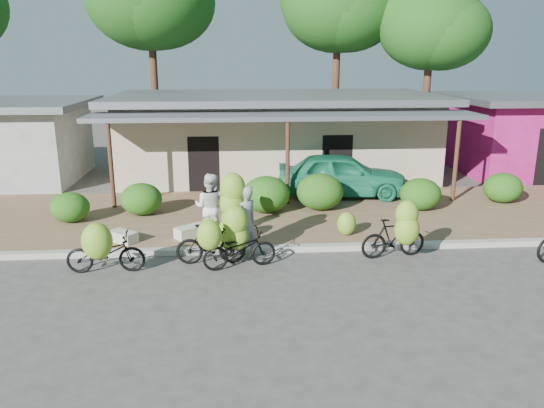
{
  "coord_description": "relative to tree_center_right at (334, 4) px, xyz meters",
  "views": [
    {
      "loc": [
        -1.73,
        -10.65,
        4.79
      ],
      "look_at": [
        -0.79,
        2.23,
        1.2
      ],
      "focal_mm": 35.0,
      "sensor_mm": 36.0,
      "label": 1
    }
  ],
  "objects": [
    {
      "name": "hedge_1",
      "position": [
        -7.88,
        -11.42,
        -6.66
      ],
      "size": [
        1.26,
        1.13,
        0.98
      ],
      "primitive_type": "ellipsoid",
      "color": "#175513",
      "rests_on": "sidewalk"
    },
    {
      "name": "loose_banana_b",
      "position": [
        -5.69,
        -14.06,
        -6.81
      ],
      "size": [
        0.54,
        0.46,
        0.67
      ],
      "primitive_type": "ellipsoid",
      "color": "#6FAD2B",
      "rests_on": "sidewalk"
    },
    {
      "name": "sidewalk",
      "position": [
        -3.31,
        -11.61,
        -7.21
      ],
      "size": [
        60.0,
        6.0,
        0.12
      ],
      "primitive_type": "cube",
      "color": "#8C6A4B",
      "rests_on": "ground"
    },
    {
      "name": "hedge_3",
      "position": [
        -2.35,
        -11.24,
        -6.57
      ],
      "size": [
        1.48,
        1.33,
        1.15
      ],
      "primitive_type": "ellipsoid",
      "color": "#175513",
      "rests_on": "sidewalk"
    },
    {
      "name": "bike_left",
      "position": [
        -5.63,
        -15.44,
        -6.68
      ],
      "size": [
        1.66,
        1.13,
        1.3
      ],
      "rotation": [
        0.0,
        0.0,
        1.58
      ],
      "color": "black",
      "rests_on": "ground"
    },
    {
      "name": "sack_far",
      "position": [
        -7.97,
        -13.91,
        -7.01
      ],
      "size": [
        0.83,
        0.75,
        0.28
      ],
      "primitive_type": "cube",
      "rotation": [
        0.0,
        0.0,
        -0.64
      ],
      "color": "beige",
      "rests_on": "sidewalk"
    },
    {
      "name": "hedge_2",
      "position": [
        -4.06,
        -11.43,
        -6.58
      ],
      "size": [
        1.46,
        1.31,
        1.14
      ],
      "primitive_type": "ellipsoid",
      "color": "#175513",
      "rests_on": "sidewalk"
    },
    {
      "name": "bike_far_left",
      "position": [
        -8.01,
        -15.81,
        -6.68
      ],
      "size": [
        1.78,
        1.25,
        1.4
      ],
      "rotation": [
        0.0,
        0.0,
        1.58
      ],
      "color": "black",
      "rests_on": "ground"
    },
    {
      "name": "shop_pink",
      "position": [
        7.19,
        -5.62,
        -5.6
      ],
      "size": [
        6.0,
        6.0,
        3.25
      ],
      "color": "#BC1D86",
      "rests_on": "ground"
    },
    {
      "name": "ground",
      "position": [
        -3.31,
        -16.61,
        -7.27
      ],
      "size": [
        100.0,
        100.0,
        0.0
      ],
      "primitive_type": "plane",
      "color": "#42403E",
      "rests_on": "ground"
    },
    {
      "name": "sack_near",
      "position": [
        -6.23,
        -13.64,
        -7.0
      ],
      "size": [
        0.92,
        0.84,
        0.3
      ],
      "primitive_type": "cube",
      "rotation": [
        0.0,
        0.0,
        0.66
      ],
      "color": "beige",
      "rests_on": "sidewalk"
    },
    {
      "name": "teal_van",
      "position": [
        -1.34,
        -9.61,
        -6.4
      ],
      "size": [
        4.57,
        2.19,
        1.51
      ],
      "primitive_type": "imported",
      "rotation": [
        0.0,
        0.0,
        1.48
      ],
      "color": "#1C7E59",
      "rests_on": "sidewalk"
    },
    {
      "name": "hedge_0",
      "position": [
        -9.84,
        -12.02,
        -6.71
      ],
      "size": [
        1.13,
        1.02,
        0.88
      ],
      "primitive_type": "ellipsoid",
      "color": "#175513",
      "rests_on": "sidewalk"
    },
    {
      "name": "loose_banana_a",
      "position": [
        -5.01,
        -13.96,
        -6.79
      ],
      "size": [
        0.58,
        0.49,
        0.72
      ],
      "primitive_type": "ellipsoid",
      "color": "#6FAD2B",
      "rests_on": "sidewalk"
    },
    {
      "name": "bike_right",
      "position": [
        -1.14,
        -15.41,
        -6.58
      ],
      "size": [
        1.72,
        1.25,
        1.62
      ],
      "rotation": [
        0.0,
        0.0,
        1.72
      ],
      "color": "black",
      "rests_on": "ground"
    },
    {
      "name": "loose_banana_c",
      "position": [
        -2.03,
        -13.8,
        -6.83
      ],
      "size": [
        0.52,
        0.44,
        0.65
      ],
      "primitive_type": "ellipsoid",
      "color": "#6FAD2B",
      "rests_on": "sidewalk"
    },
    {
      "name": "curb",
      "position": [
        -3.31,
        -14.61,
        -7.19
      ],
      "size": [
        60.0,
        0.25,
        0.15
      ],
      "primitive_type": "cube",
      "color": "#A8A399",
      "rests_on": "ground"
    },
    {
      "name": "bike_center",
      "position": [
        -5.02,
        -15.35,
        -6.42
      ],
      "size": [
        1.85,
        1.34,
        2.17
      ],
      "rotation": [
        0.0,
        0.0,
        1.81
      ],
      "color": "black",
      "rests_on": "ground"
    },
    {
      "name": "shop_main",
      "position": [
        -3.31,
        -5.68,
        -5.55
      ],
      "size": [
        13.0,
        8.5,
        3.35
      ],
      "color": "#BFAF90",
      "rests_on": "ground"
    },
    {
      "name": "hedge_5",
      "position": [
        3.83,
        -10.84,
        -6.65
      ],
      "size": [
        1.27,
        1.14,
        0.99
      ],
      "primitive_type": "ellipsoid",
      "color": "#175513",
      "rests_on": "sidewalk"
    },
    {
      "name": "vendor",
      "position": [
        -4.8,
        -15.11,
        -6.34
      ],
      "size": [
        0.81,
        0.78,
        1.87
      ],
      "primitive_type": "imported",
      "rotation": [
        0.0,
        0.0,
        3.86
      ],
      "color": "gray",
      "rests_on": "ground"
    },
    {
      "name": "bystander",
      "position": [
        -5.68,
        -13.85,
        -6.26
      ],
      "size": [
        1.02,
        0.9,
        1.78
      ],
      "primitive_type": "imported",
      "rotation": [
        0.0,
        0.0,
        2.84
      ],
      "color": "silver",
      "rests_on": "sidewalk"
    },
    {
      "name": "tree_near_right",
      "position": [
        4.0,
        -2.0,
        -1.06
      ],
      "size": [
        4.99,
        4.86,
        8.06
      ],
      "color": "#4C2D1E",
      "rests_on": "ground"
    },
    {
      "name": "hedge_4",
      "position": [
        0.81,
        -11.5,
        -6.65
      ],
      "size": [
        1.29,
        1.16,
        1.01
      ],
      "primitive_type": "ellipsoid",
      "color": "#175513",
      "rests_on": "sidewalk"
    },
    {
      "name": "tree_center_right",
      "position": [
        0.0,
        0.0,
        0.0
      ],
      "size": [
        5.61,
        5.53,
        9.38
      ],
      "color": "#4C2D1E",
      "rests_on": "ground"
    }
  ]
}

